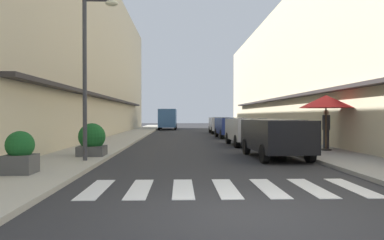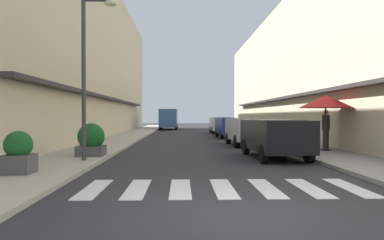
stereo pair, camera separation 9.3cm
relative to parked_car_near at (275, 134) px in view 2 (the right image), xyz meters
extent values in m
plane|color=#2B2B2D|center=(-2.58, 11.35, -0.92)|extent=(105.84, 105.84, 0.00)
cube|color=#ADA899|center=(-7.50, 11.35, -0.86)|extent=(2.57, 67.35, 0.12)
cube|color=gray|center=(2.33, 11.35, -0.86)|extent=(2.57, 67.35, 0.12)
cube|color=beige|center=(-11.28, 12.75, 5.03)|extent=(5.00, 45.30, 11.91)
cube|color=#332D2D|center=(-8.53, 12.75, 1.88)|extent=(0.50, 31.71, 0.16)
cube|color=beige|center=(6.12, 12.75, 3.97)|extent=(5.00, 45.30, 9.79)
cube|color=#332D2D|center=(3.37, 12.75, 1.88)|extent=(0.50, 31.71, 0.16)
cube|color=silver|center=(-5.43, -5.63, -0.92)|extent=(0.45, 2.20, 0.01)
cube|color=silver|center=(-4.48, -5.63, -0.92)|extent=(0.45, 2.20, 0.01)
cube|color=silver|center=(-3.53, -5.63, -0.92)|extent=(0.45, 2.20, 0.01)
cube|color=silver|center=(-2.58, -5.63, -0.92)|extent=(0.45, 2.20, 0.01)
cube|color=silver|center=(-1.63, -5.63, -0.92)|extent=(0.45, 2.20, 0.01)
cube|color=silver|center=(-0.68, -5.63, -0.92)|extent=(0.45, 2.20, 0.01)
cube|color=silver|center=(0.27, -5.63, -0.92)|extent=(0.45, 2.20, 0.01)
cube|color=black|center=(0.00, 0.04, -0.04)|extent=(1.91, 4.29, 1.13)
cube|color=black|center=(0.00, -0.17, 0.27)|extent=(1.56, 2.42, 0.56)
cylinder|color=black|center=(-0.85, 1.40, -0.60)|extent=(0.24, 0.65, 0.64)
cylinder|color=black|center=(0.74, 1.46, -0.60)|extent=(0.24, 0.65, 0.64)
cylinder|color=black|center=(-0.74, -1.39, -0.60)|extent=(0.24, 0.65, 0.64)
cylinder|color=black|center=(0.85, -1.33, -0.60)|extent=(0.24, 0.65, 0.64)
cube|color=silver|center=(0.00, 5.88, -0.04)|extent=(1.89, 3.97, 1.13)
cube|color=black|center=(0.00, 5.68, 0.27)|extent=(1.55, 2.24, 0.56)
cylinder|color=black|center=(-0.84, 7.14, -0.60)|extent=(0.24, 0.65, 0.64)
cylinder|color=black|center=(0.75, 7.19, -0.60)|extent=(0.24, 0.65, 0.64)
cylinder|color=black|center=(-0.75, 4.56, -0.60)|extent=(0.24, 0.65, 0.64)
cylinder|color=black|center=(0.84, 4.62, -0.60)|extent=(0.24, 0.65, 0.64)
cube|color=navy|center=(0.00, 12.59, -0.04)|extent=(1.87, 4.04, 1.13)
cube|color=black|center=(0.00, 12.39, 0.27)|extent=(1.54, 2.28, 0.56)
cylinder|color=black|center=(-0.84, 13.88, -0.60)|extent=(0.24, 0.65, 0.64)
cylinder|color=black|center=(0.75, 13.93, -0.60)|extent=(0.24, 0.65, 0.64)
cylinder|color=black|center=(-0.75, 11.25, -0.60)|extent=(0.24, 0.65, 0.64)
cylinder|color=black|center=(0.84, 11.30, -0.60)|extent=(0.24, 0.65, 0.64)
cube|color=silver|center=(0.00, 19.15, -0.04)|extent=(1.78, 4.24, 1.13)
cube|color=black|center=(0.00, 18.94, 0.27)|extent=(1.49, 2.38, 0.56)
cylinder|color=black|center=(-0.78, 20.55, -0.60)|extent=(0.23, 0.64, 0.64)
cylinder|color=black|center=(0.81, 20.54, -0.60)|extent=(0.23, 0.64, 0.64)
cylinder|color=black|center=(-0.81, 17.76, -0.60)|extent=(0.23, 0.64, 0.64)
cylinder|color=black|center=(0.78, 17.75, -0.60)|extent=(0.23, 0.64, 0.64)
cube|color=#33598C|center=(-5.01, 28.63, 0.41)|extent=(2.02, 5.42, 2.03)
cube|color=black|center=(-5.01, 28.36, 1.17)|extent=(1.68, 3.04, 0.56)
cylinder|color=black|center=(-5.89, 30.42, -0.60)|extent=(0.23, 0.64, 0.64)
cylinder|color=black|center=(-4.10, 30.40, -0.60)|extent=(0.23, 0.64, 0.64)
cylinder|color=black|center=(-5.93, 26.86, -0.60)|extent=(0.23, 0.64, 0.64)
cylinder|color=black|center=(-4.14, 26.84, -0.60)|extent=(0.23, 0.64, 0.64)
cylinder|color=#38383D|center=(-6.77, -1.41, 1.94)|extent=(0.14, 0.14, 5.48)
cylinder|color=#38383D|center=(-6.32, -1.41, 4.53)|extent=(0.90, 0.10, 0.10)
ellipsoid|color=beige|center=(-5.87, -1.41, 4.43)|extent=(0.44, 0.28, 0.20)
cylinder|color=#262626|center=(2.67, 1.84, -0.77)|extent=(0.48, 0.48, 0.06)
cylinder|color=#4C3823|center=(2.67, 1.84, 0.25)|extent=(0.06, 0.06, 2.10)
cone|color=red|center=(2.67, 1.84, 1.30)|extent=(2.28, 2.28, 0.55)
cube|color=#4C4C4C|center=(-7.72, -4.13, -0.56)|extent=(0.73, 0.73, 0.49)
sphere|color=#195623|center=(-7.72, -4.13, -0.06)|extent=(0.72, 0.72, 0.72)
cube|color=#4C4C4C|center=(-6.89, 0.05, -0.62)|extent=(0.96, 0.96, 0.36)
sphere|color=#195623|center=(-6.89, 0.05, -0.09)|extent=(1.00, 1.00, 1.00)
cube|color=gray|center=(1.78, 4.54, -0.59)|extent=(1.04, 1.04, 0.41)
sphere|color=#195623|center=(1.78, 4.54, -0.08)|extent=(0.88, 0.88, 0.88)
cylinder|color=#282B33|center=(3.01, 2.64, -0.38)|extent=(0.26, 0.26, 0.85)
cylinder|color=#333338|center=(3.01, 2.64, 0.38)|extent=(0.34, 0.34, 0.67)
sphere|color=tan|center=(3.01, 2.64, 0.83)|extent=(0.23, 0.23, 0.23)
camera|label=1|loc=(-3.60, -13.65, 0.69)|focal=34.16mm
camera|label=2|loc=(-3.50, -13.65, 0.69)|focal=34.16mm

